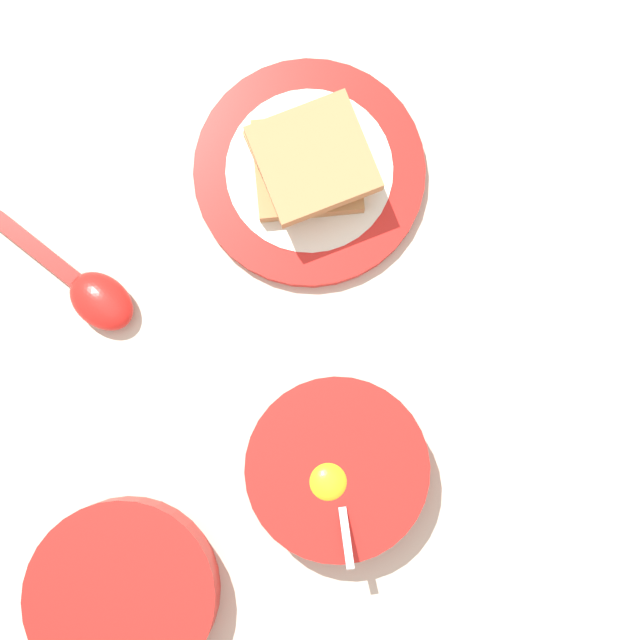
{
  "coord_description": "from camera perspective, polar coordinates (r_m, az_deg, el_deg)",
  "views": [
    {
      "loc": [
        0.0,
        -0.07,
        0.85
      ],
      "look_at": [
        0.08,
        -0.02,
        0.02
      ],
      "focal_mm": 50.0,
      "sensor_mm": 36.0,
      "label": 1
    }
  ],
  "objects": [
    {
      "name": "ground_plane",
      "position": [
        0.85,
        -3.96,
        -3.94
      ],
      "size": [
        3.0,
        3.0,
        0.0
      ],
      "primitive_type": "plane",
      "color": "beige"
    },
    {
      "name": "egg_bowl",
      "position": [
        0.83,
        0.89,
        -9.76
      ],
      "size": [
        0.17,
        0.17,
        0.07
      ],
      "color": "red",
      "rests_on": "ground_plane"
    },
    {
      "name": "toast_plate",
      "position": [
        0.87,
        -0.85,
        9.17
      ],
      "size": [
        0.22,
        0.22,
        0.02
      ],
      "color": "red",
      "rests_on": "ground_plane"
    },
    {
      "name": "toast_sandwich",
      "position": [
        0.84,
        -0.78,
        9.86
      ],
      "size": [
        0.14,
        0.14,
        0.05
      ],
      "color": "tan",
      "rests_on": "toast_plate"
    },
    {
      "name": "soup_spoon",
      "position": [
        0.87,
        -14.71,
        1.49
      ],
      "size": [
        0.06,
        0.17,
        0.03
      ],
      "color": "red",
      "rests_on": "ground_plane"
    },
    {
      "name": "congee_bowl",
      "position": [
        0.86,
        -12.5,
        -17.17
      ],
      "size": [
        0.17,
        0.17,
        0.05
      ],
      "color": "red",
      "rests_on": "ground_plane"
    }
  ]
}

